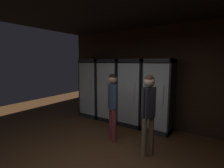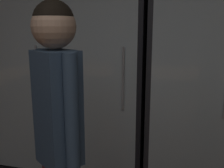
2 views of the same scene
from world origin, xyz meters
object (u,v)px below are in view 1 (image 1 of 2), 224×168
at_px(shopper_far, 149,107).
at_px(cooler_far_left, 93,88).
at_px(cooler_center, 133,93).
at_px(cooler_left, 112,91).
at_px(cooler_right, 159,96).
at_px(shopper_near, 113,101).

bearing_deg(shopper_far, cooler_far_left, 152.38).
xyz_separation_m(cooler_far_left, cooler_center, (1.51, 0.00, -0.01)).
height_order(cooler_left, cooler_center, same).
relative_size(cooler_left, cooler_right, 1.00).
relative_size(cooler_center, cooler_right, 1.00).
bearing_deg(cooler_right, cooler_center, -180.00).
height_order(shopper_near, shopper_far, shopper_far).
relative_size(cooler_far_left, shopper_far, 1.20).
xyz_separation_m(cooler_right, shopper_far, (0.23, -1.31, 0.04)).
bearing_deg(cooler_right, shopper_far, -80.07).
bearing_deg(cooler_far_left, cooler_center, 0.01).
bearing_deg(cooler_far_left, shopper_far, -27.62).
bearing_deg(shopper_near, cooler_left, 125.25).
height_order(cooler_center, shopper_far, cooler_center).
distance_m(cooler_far_left, shopper_near, 1.97).
bearing_deg(cooler_left, cooler_far_left, 179.99).
distance_m(cooler_far_left, cooler_right, 2.27).
bearing_deg(shopper_far, cooler_left, 143.11).
bearing_deg(cooler_far_left, shopper_near, -36.44).
bearing_deg(cooler_far_left, cooler_right, 0.01).
distance_m(cooler_far_left, cooler_left, 0.76).
height_order(cooler_center, shopper_near, cooler_center).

